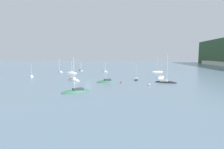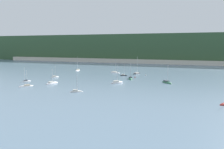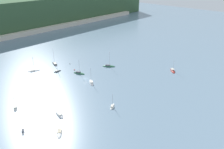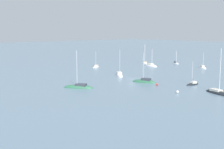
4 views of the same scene
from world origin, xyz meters
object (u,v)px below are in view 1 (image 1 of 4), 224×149
Objects in this scene: sailboat_3 at (136,80)px; sailboat_8 at (106,82)px; sailboat_7 at (60,72)px; sailboat_5 at (71,73)px; mooring_buoy_1 at (121,82)px; mooring_buoy_0 at (149,84)px; sailboat_2 at (105,72)px; sailboat_0 at (76,92)px; sailboat_1 at (74,80)px; sailboat_12 at (166,82)px; sailboat_10 at (81,71)px; sailboat_9 at (157,72)px; sailboat_6 at (161,78)px; sailboat_4 at (32,77)px.

sailboat_8 is (7.69, -12.59, -0.02)m from sailboat_3.
sailboat_5 is at bearing -176.12° from sailboat_7.
sailboat_5 is 0.84× the size of sailboat_8.
mooring_buoy_1 is at bearing -35.12° from sailboat_5.
sailboat_2 is at bearing -153.61° from mooring_buoy_0.
sailboat_1 is (-24.18, -9.19, 0.02)m from sailboat_0.
sailboat_3 is (-4.49, 27.72, 0.02)m from sailboat_1.
sailboat_2 is at bearing 41.21° from sailboat_5.
sailboat_8 is 0.82× the size of sailboat_12.
sailboat_7 is 13.84× the size of mooring_buoy_0.
sailboat_0 is 0.92× the size of sailboat_12.
sailboat_8 is 1.55× the size of sailboat_10.
sailboat_9 is at bearing -135.70° from sailboat_7.
sailboat_12 is 19.55× the size of mooring_buoy_1.
sailboat_9 is 1.77× the size of sailboat_10.
sailboat_7 is 55.87m from sailboat_8.
sailboat_5 is 0.88× the size of sailboat_7.
sailboat_9 reaches higher than sailboat_3.
sailboat_6 reaches higher than sailboat_5.
sailboat_7 is at bearing -114.96° from sailboat_10.
sailboat_0 is 1.73× the size of sailboat_10.
sailboat_6 is 60.94m from sailboat_10.
sailboat_1 is 33.01m from sailboat_5.
sailboat_6 is (16.35, 52.12, -0.01)m from sailboat_5.
sailboat_9 is (-35.78, 68.10, -0.02)m from sailboat_4.
sailboat_8 is 16.06× the size of mooring_buoy_1.
sailboat_10 is 9.36× the size of mooring_buoy_0.
sailboat_4 is at bearing -171.55° from sailboat_12.
sailboat_0 is at bearing -34.85° from sailboat_1.
sailboat_10 is at bearing 154.14° from sailboat_12.
mooring_buoy_0 is at bearing 141.03° from sailboat_8.
sailboat_1 is 1.35× the size of sailboat_2.
sailboat_2 is 1.02× the size of sailboat_4.
sailboat_9 is 46.80m from sailboat_12.
mooring_buoy_0 is (18.38, 57.88, 0.24)m from sailboat_4.
sailboat_5 is (-26.16, -39.98, -0.06)m from sailboat_3.
sailboat_2 is 22.33m from sailboat_5.
sailboat_1 is 48.72m from sailboat_10.
mooring_buoy_1 is (1.20, 6.28, 0.21)m from sailboat_8.
mooring_buoy_0 is (46.60, 55.09, 0.28)m from sailboat_7.
sailboat_12 is at bearing 135.80° from mooring_buoy_0.
sailboat_9 reaches higher than mooring_buoy_1.
mooring_buoy_1 is (51.78, 32.74, 0.21)m from sailboat_10.
sailboat_9 is at bearing -151.51° from sailboat_0.
mooring_buoy_0 is at bearing 177.47° from sailboat_7.
sailboat_9 is 0.94× the size of sailboat_12.
sailboat_12 reaches higher than mooring_buoy_0.
sailboat_0 reaches higher than sailboat_4.
sailboat_4 is 60.73m from mooring_buoy_0.
sailboat_1 is at bearing 158.89° from sailboat_7.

